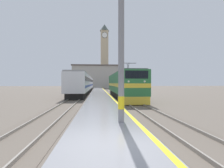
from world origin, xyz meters
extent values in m
plane|color=#60564C|center=(0.00, 30.00, 0.00)|extent=(200.00, 200.00, 0.00)
cube|color=gray|center=(0.00, 25.00, 0.22)|extent=(3.18, 140.00, 0.44)
cube|color=yellow|center=(1.44, 25.00, 0.44)|extent=(0.20, 140.00, 0.00)
cube|color=#60564C|center=(3.47, 25.00, 0.01)|extent=(2.84, 140.00, 0.02)
cube|color=gray|center=(2.75, 25.00, 0.09)|extent=(0.07, 140.00, 0.14)
cube|color=gray|center=(4.19, 25.00, 0.09)|extent=(0.07, 140.00, 0.14)
cube|color=#60564C|center=(-3.41, 25.00, 0.01)|extent=(2.83, 140.00, 0.02)
cube|color=gray|center=(-4.13, 25.00, 0.09)|extent=(0.07, 140.00, 0.14)
cube|color=gray|center=(-2.69, 25.00, 0.09)|extent=(0.07, 140.00, 0.14)
cube|color=black|center=(3.47, 21.08, 0.45)|extent=(2.46, 17.80, 0.90)
cube|color=#286B38|center=(3.47, 21.08, 2.27)|extent=(2.90, 19.35, 2.74)
cube|color=gold|center=(3.47, 21.08, 1.99)|extent=(2.92, 19.37, 0.44)
cube|color=gold|center=(3.47, 11.56, 0.50)|extent=(2.75, 0.30, 0.81)
cube|color=black|center=(3.47, 11.47, 3.09)|extent=(2.32, 0.12, 0.80)
sphere|color=white|center=(2.67, 11.43, 2.40)|extent=(0.20, 0.20, 0.20)
sphere|color=white|center=(4.27, 11.43, 2.40)|extent=(0.20, 0.20, 0.20)
cube|color=#4C4C51|center=(3.47, 21.08, 3.70)|extent=(2.61, 18.38, 0.12)
cylinder|color=#333333|center=(3.47, 15.90, 4.26)|extent=(0.06, 0.63, 1.03)
cylinder|color=#333333|center=(3.47, 16.60, 4.26)|extent=(0.06, 0.63, 1.03)
cube|color=#262626|center=(3.47, 16.25, 4.76)|extent=(2.03, 0.08, 0.06)
cube|color=black|center=(-3.41, 36.51, 0.45)|extent=(2.47, 38.03, 0.90)
cube|color=silver|center=(-3.41, 36.51, 2.31)|extent=(2.90, 39.61, 2.82)
cube|color=black|center=(-3.41, 36.51, 2.87)|extent=(2.92, 38.82, 0.64)
cube|color=navy|center=(-3.41, 36.51, 1.75)|extent=(2.92, 38.82, 0.36)
cube|color=gray|center=(-3.41, 36.51, 3.82)|extent=(2.67, 39.61, 0.20)
cylinder|color=gray|center=(0.73, 2.63, 4.30)|extent=(0.28, 0.28, 7.72)
cylinder|color=yellow|center=(0.73, 2.63, 1.34)|extent=(0.30, 0.30, 0.60)
cube|color=tan|center=(3.01, 77.73, 13.54)|extent=(3.53, 3.53, 27.09)
cylinder|color=black|center=(3.01, 75.95, 24.62)|extent=(2.77, 0.06, 2.77)
cylinder|color=white|center=(3.01, 75.92, 24.62)|extent=(2.47, 0.10, 2.47)
cone|color=#47514C|center=(3.01, 77.73, 28.68)|extent=(4.41, 4.41, 3.17)
cube|color=#A8A399|center=(-0.71, 70.09, 4.71)|extent=(20.09, 7.24, 9.42)
cube|color=#564C47|center=(-0.71, 70.09, 9.67)|extent=(20.69, 7.84, 0.50)
camera|label=1|loc=(-0.39, -5.45, 2.25)|focal=28.00mm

